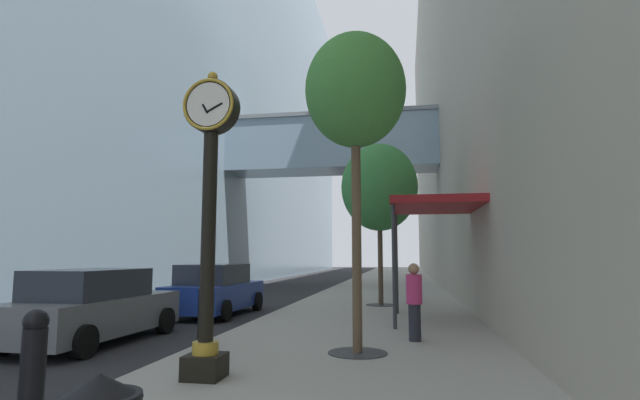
% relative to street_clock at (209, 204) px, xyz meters
% --- Properties ---
extents(ground_plane, '(110.00, 110.00, 0.00)m').
position_rel_street_clock_xyz_m(ground_plane, '(-1.28, 21.55, -2.71)').
color(ground_plane, '#262628').
rests_on(ground_plane, ground).
extents(sidewalk_right, '(6.26, 80.00, 0.14)m').
position_rel_street_clock_xyz_m(sidewalk_right, '(1.85, 24.55, -2.64)').
color(sidewalk_right, '#9E998E').
rests_on(sidewalk_right, ground).
extents(building_block_left, '(22.06, 80.00, 34.44)m').
position_rel_street_clock_xyz_m(building_block_left, '(-12.22, 24.54, 14.46)').
color(building_block_left, '#849EB2').
rests_on(building_block_left, ground).
extents(building_block_right, '(9.00, 80.00, 30.32)m').
position_rel_street_clock_xyz_m(building_block_right, '(9.47, 24.55, 12.45)').
color(building_block_right, '#A89E89').
rests_on(building_block_right, ground).
extents(street_clock, '(0.84, 0.55, 4.67)m').
position_rel_street_clock_xyz_m(street_clock, '(0.00, 0.00, 0.00)').
color(street_clock, black).
rests_on(street_clock, sidewalk_right).
extents(bollard_nearest, '(0.26, 0.26, 1.22)m').
position_rel_street_clock_xyz_m(bollard_nearest, '(-0.98, -2.22, -1.93)').
color(bollard_nearest, black).
rests_on(bollard_nearest, sidewalk_right).
extents(bollard_third, '(0.26, 0.26, 1.22)m').
position_rel_street_clock_xyz_m(bollard_third, '(-0.98, 2.22, -1.93)').
color(bollard_third, black).
rests_on(bollard_third, sidewalk_right).
extents(street_tree_near, '(1.97, 1.97, 6.15)m').
position_rel_street_clock_xyz_m(street_tree_near, '(2.03, 2.23, 2.40)').
color(street_tree_near, '#333335').
rests_on(street_tree_near, sidewalk_right).
extents(street_tree_mid_near, '(2.85, 2.85, 5.99)m').
position_rel_street_clock_xyz_m(street_tree_mid_near, '(2.03, 11.06, 1.77)').
color(street_tree_mid_near, '#333335').
rests_on(street_tree_mid_near, sidewalk_right).
extents(pedestrian_walking, '(0.48, 0.48, 1.63)m').
position_rel_street_clock_xyz_m(pedestrian_walking, '(3.10, 3.72, -1.71)').
color(pedestrian_walking, '#23232D').
rests_on(pedestrian_walking, sidewalk_right).
extents(storefront_awning, '(2.40, 3.60, 3.30)m').
position_rel_street_clock_xyz_m(storefront_awning, '(3.73, 6.95, 0.58)').
color(storefront_awning, maroon).
rests_on(storefront_awning, sidewalk_right).
extents(car_grey_near, '(2.07, 4.50, 1.63)m').
position_rel_street_clock_xyz_m(car_grey_near, '(-3.93, 2.97, -1.91)').
color(car_grey_near, slate).
rests_on(car_grey_near, ground).
extents(car_blue_mid, '(2.13, 4.45, 1.65)m').
position_rel_street_clock_xyz_m(car_blue_mid, '(-3.25, 8.31, -1.90)').
color(car_blue_mid, navy).
rests_on(car_blue_mid, ground).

